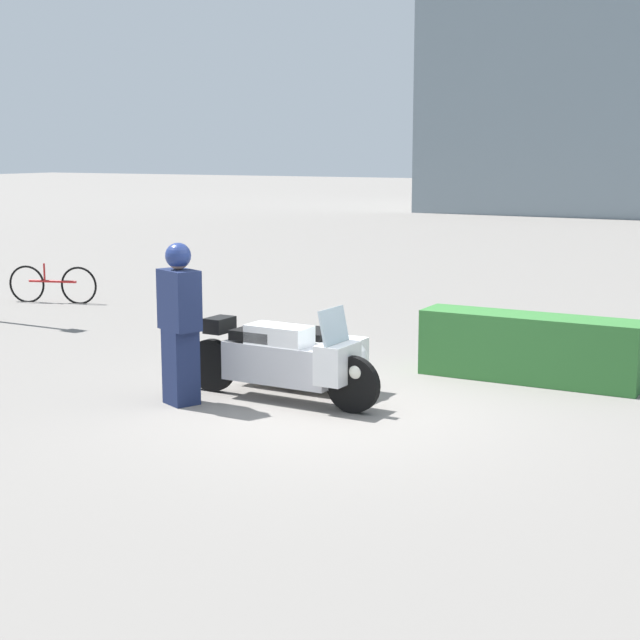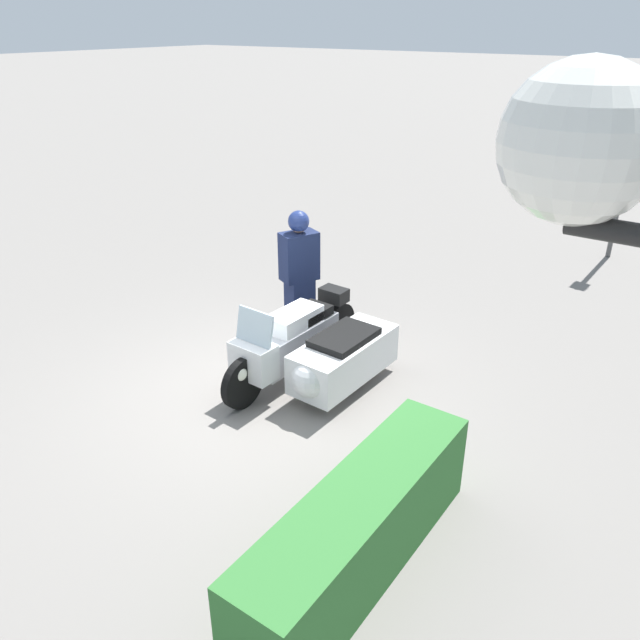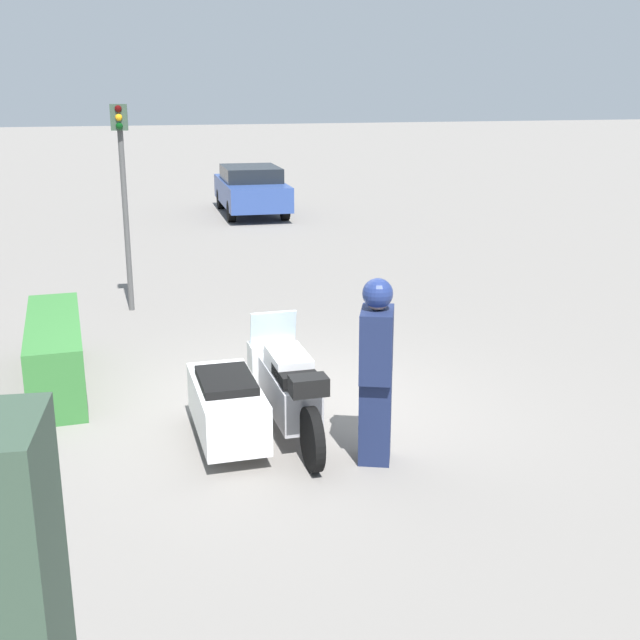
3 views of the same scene
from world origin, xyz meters
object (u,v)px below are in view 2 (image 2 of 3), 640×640
(officer_rider, at_px, (299,272))
(traffic_light_far, at_px, (631,144))
(police_motorcycle, at_px, (317,351))
(hedge_bush_curbside, at_px, (359,530))

(officer_rider, xyz_separation_m, traffic_light_far, (-6.05, 2.89, 1.17))
(police_motorcycle, relative_size, traffic_light_far, 0.79)
(traffic_light_far, bearing_deg, police_motorcycle, -6.78)
(police_motorcycle, xyz_separation_m, hedge_bush_curbside, (2.19, 1.99, -0.04))
(police_motorcycle, xyz_separation_m, officer_rider, (-0.98, -1.00, 0.52))
(officer_rider, bearing_deg, hedge_bush_curbside, -22.31)
(officer_rider, bearing_deg, traffic_light_far, 88.81)
(hedge_bush_curbside, height_order, traffic_light_far, traffic_light_far)
(officer_rider, distance_m, hedge_bush_curbside, 4.39)
(officer_rider, height_order, hedge_bush_curbside, officer_rider)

